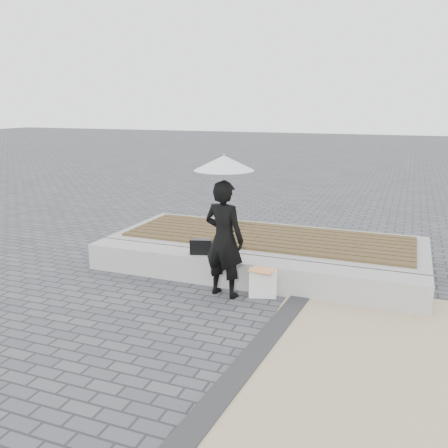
% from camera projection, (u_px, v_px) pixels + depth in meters
% --- Properties ---
extents(ground, '(80.00, 80.00, 0.00)m').
position_uv_depth(ground, '(198.00, 332.00, 5.47)').
color(ground, '#4B4C50').
rests_on(ground, ground).
extents(edging_band, '(0.61, 5.20, 0.04)m').
position_uv_depth(edging_band, '(246.00, 365.00, 4.74)').
color(edging_band, '#2C2C2E').
rests_on(edging_band, ground).
extents(seating_ledge, '(5.00, 0.45, 0.40)m').
position_uv_depth(seating_ledge, '(243.00, 272.00, 6.86)').
color(seating_ledge, '#AFAFAA').
rests_on(seating_ledge, ground).
extents(timber_platform, '(5.00, 2.00, 0.40)m').
position_uv_depth(timber_platform, '(267.00, 249.00, 7.95)').
color(timber_platform, '#A8A7A2').
rests_on(timber_platform, ground).
extents(timber_decking, '(4.60, 1.60, 0.04)m').
position_uv_depth(timber_decking, '(267.00, 236.00, 7.89)').
color(timber_decking, brown).
rests_on(timber_decking, timber_platform).
extents(woman, '(0.64, 0.49, 1.59)m').
position_uv_depth(woman, '(224.00, 239.00, 6.36)').
color(woman, black).
rests_on(woman, ground).
extents(parasol, '(0.78, 0.78, 1.00)m').
position_uv_depth(parasol, '(224.00, 163.00, 6.12)').
color(parasol, silver).
rests_on(parasol, ground).
extents(handbag, '(0.34, 0.20, 0.23)m').
position_uv_depth(handbag, '(201.00, 247.00, 6.99)').
color(handbag, black).
rests_on(handbag, seating_ledge).
extents(canvas_tote, '(0.40, 0.25, 0.39)m').
position_uv_depth(canvas_tote, '(263.00, 283.00, 6.45)').
color(canvas_tote, silver).
rests_on(canvas_tote, ground).
extents(magazine, '(0.34, 0.27, 0.01)m').
position_uv_depth(magazine, '(262.00, 270.00, 6.35)').
color(magazine, '#D23551').
rests_on(magazine, canvas_tote).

